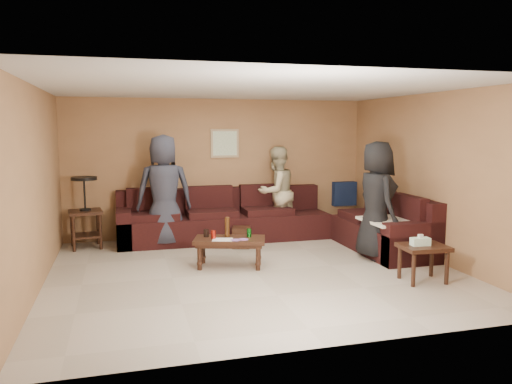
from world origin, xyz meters
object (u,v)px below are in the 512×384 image
at_px(waste_bin, 241,237).
at_px(coffee_table, 229,242).
at_px(end_table_left, 85,211).
at_px(person_left, 164,191).
at_px(person_right, 376,200).
at_px(person_middle, 276,192).
at_px(sectional_sofa, 278,225).
at_px(side_table_right, 423,250).

bearing_deg(waste_bin, coffee_table, -111.83).
bearing_deg(waste_bin, end_table_left, 165.21).
xyz_separation_m(coffee_table, person_left, (-0.78, 1.51, 0.58)).
xyz_separation_m(coffee_table, person_right, (2.25, -0.12, 0.53)).
bearing_deg(person_left, person_right, 152.28).
bearing_deg(person_middle, sectional_sofa, 49.74).
xyz_separation_m(end_table_left, side_table_right, (4.32, -3.08, -0.21)).
distance_m(end_table_left, person_middle, 3.31).
bearing_deg(person_left, person_middle, -172.69).
distance_m(end_table_left, waste_bin, 2.61).
bearing_deg(coffee_table, person_middle, 54.34).
xyz_separation_m(side_table_right, person_middle, (-1.01, 3.09, 0.41)).
relative_size(sectional_sofa, person_middle, 2.83).
height_order(end_table_left, person_right, person_right).
height_order(sectional_sofa, person_right, person_right).
relative_size(coffee_table, side_table_right, 1.77).
bearing_deg(person_right, person_left, 62.32).
xyz_separation_m(coffee_table, side_table_right, (2.26, -1.34, 0.06)).
bearing_deg(person_right, side_table_right, -178.56).
bearing_deg(waste_bin, person_right, -33.74).
bearing_deg(coffee_table, side_table_right, -30.56).
xyz_separation_m(waste_bin, person_left, (-1.22, 0.42, 0.77)).
relative_size(side_table_right, person_right, 0.35).
xyz_separation_m(end_table_left, waste_bin, (2.49, -0.66, -0.45)).
bearing_deg(coffee_table, person_left, 117.30).
bearing_deg(end_table_left, person_left, -10.44).
bearing_deg(end_table_left, sectional_sofa, -10.19).
bearing_deg(person_left, end_table_left, -9.83).
relative_size(sectional_sofa, side_table_right, 7.44).
xyz_separation_m(person_left, person_right, (3.03, -1.63, -0.05)).
xyz_separation_m(end_table_left, person_middle, (3.31, 0.00, 0.20)).
bearing_deg(end_table_left, person_right, -23.47).
distance_m(sectional_sofa, person_right, 1.83).
bearing_deg(waste_bin, person_middle, 38.90).
relative_size(side_table_right, person_middle, 0.38).
height_order(side_table_right, person_left, person_left).
height_order(coffee_table, person_middle, person_middle).
bearing_deg(coffee_table, waste_bin, 68.17).
bearing_deg(end_table_left, side_table_right, -35.53).
distance_m(side_table_right, waste_bin, 3.05).
relative_size(waste_bin, person_right, 0.19).
bearing_deg(sectional_sofa, person_middle, 74.46).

